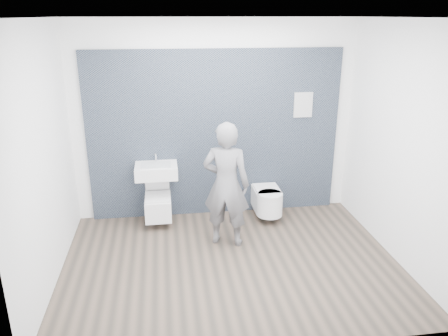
{
  "coord_description": "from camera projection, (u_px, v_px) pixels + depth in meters",
  "views": [
    {
      "loc": [
        -0.73,
        -4.54,
        2.83
      ],
      "look_at": [
        0.0,
        0.6,
        1.0
      ],
      "focal_mm": 35.0,
      "sensor_mm": 36.0,
      "label": 1
    }
  ],
  "objects": [
    {
      "name": "info_placard",
      "position": [
        297.0,
        207.0,
        6.77
      ],
      "size": [
        0.27,
        0.03,
        0.36
      ],
      "primitive_type": "cube",
      "color": "white",
      "rests_on": "ground"
    },
    {
      "name": "toilet_square",
      "position": [
        158.0,
        205.0,
        6.17
      ],
      "size": [
        0.36,
        0.52,
        0.68
      ],
      "color": "white",
      "rests_on": "ground"
    },
    {
      "name": "tile_wall",
      "position": [
        216.0,
        211.0,
        6.65
      ],
      "size": [
        3.6,
        0.06,
        2.4
      ],
      "primitive_type": "cube",
      "color": "black",
      "rests_on": "ground"
    },
    {
      "name": "toilet_rounded",
      "position": [
        268.0,
        201.0,
        6.32
      ],
      "size": [
        0.37,
        0.63,
        0.34
      ],
      "color": "white",
      "rests_on": "ground"
    },
    {
      "name": "washbasin",
      "position": [
        156.0,
        170.0,
        6.04
      ],
      "size": [
        0.58,
        0.43,
        0.43
      ],
      "color": "white",
      "rests_on": "ground"
    },
    {
      "name": "room_shell",
      "position": [
        232.0,
        122.0,
        4.7
      ],
      "size": [
        4.0,
        4.0,
        4.0
      ],
      "color": "white",
      "rests_on": "ground"
    },
    {
      "name": "visitor",
      "position": [
        226.0,
        185.0,
        5.47
      ],
      "size": [
        0.68,
        0.56,
        1.62
      ],
      "primitive_type": "imported",
      "rotation": [
        0.0,
        0.0,
        2.82
      ],
      "color": "slate",
      "rests_on": "ground"
    },
    {
      "name": "ground",
      "position": [
        231.0,
        262.0,
        5.27
      ],
      "size": [
        4.0,
        4.0,
        0.0
      ],
      "primitive_type": "plane",
      "color": "brown",
      "rests_on": "ground"
    }
  ]
}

